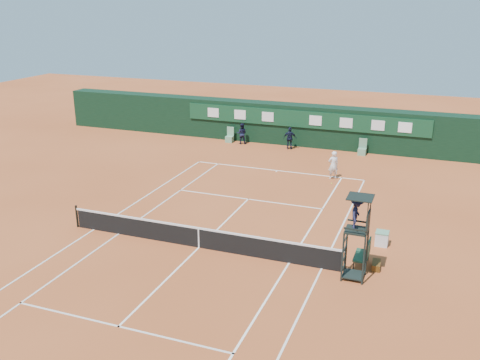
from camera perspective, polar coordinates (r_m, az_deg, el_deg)
name	(u,v)px	position (r m, az deg, el deg)	size (l,w,h in m)	color
ground	(199,248)	(23.80, -4.39, -7.20)	(90.00, 90.00, 0.00)	#B5562A
court_lines	(199,247)	(23.79, -4.39, -7.18)	(11.05, 23.85, 0.01)	white
tennis_net	(199,237)	(23.58, -4.42, -6.09)	(12.90, 0.10, 1.10)	black
back_wall	(305,125)	(40.15, 6.90, 5.85)	(40.00, 1.65, 3.00)	black
linesman_chair_left	(230,138)	(40.90, -1.11, 4.50)	(0.55, 0.50, 1.15)	#629670
linesman_chair_right	(362,150)	(38.45, 12.89, 3.10)	(0.55, 0.50, 1.15)	#5E906D
umpire_chair	(357,220)	(20.73, 12.38, -4.22)	(0.96, 0.95, 3.42)	black
player_bench	(364,253)	(22.51, 13.13, -7.58)	(0.56, 1.20, 1.10)	#1B432B
tennis_bag	(376,265)	(22.65, 14.32, -8.79)	(0.33, 0.75, 0.28)	black
cooler	(382,238)	(24.64, 14.90, -6.03)	(0.57, 0.57, 0.65)	silver
tennis_ball	(332,183)	(32.08, 9.76, -0.35)	(0.07, 0.07, 0.07)	#D8E535
player	(333,165)	(32.76, 9.92, 1.58)	(0.63, 0.42, 1.74)	white
ball_kid_left	(242,134)	(40.29, 0.18, 4.98)	(0.77, 0.60, 1.58)	black
ball_kid_right	(290,138)	(38.96, 5.34, 4.45)	(0.96, 0.40, 1.63)	black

